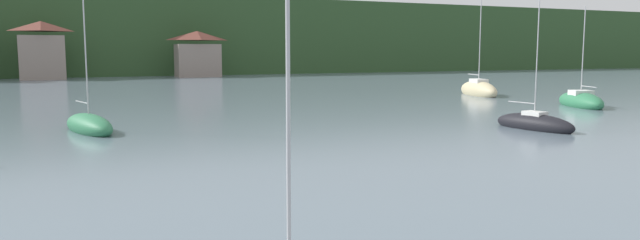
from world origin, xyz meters
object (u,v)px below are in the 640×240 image
object	(u,v)px
sailboat_far_3	(89,126)
sailboat_far_7	(581,102)
shore_building_central	(198,55)
sailboat_far_5	(478,90)
shore_building_westcentral	(42,51)
sailboat_mid_9	(534,124)

from	to	relation	value
sailboat_far_3	sailboat_far_7	world-z (taller)	sailboat_far_3
shore_building_central	sailboat_far_5	bearing A→B (deg)	-72.87
shore_building_westcentral	sailboat_far_5	size ratio (longest dim) A/B	0.90
shore_building_westcentral	sailboat_mid_9	size ratio (longest dim) A/B	1.14
shore_building_westcentral	sailboat_far_7	size ratio (longest dim) A/B	1.08
sailboat_mid_9	shore_building_westcentral	bearing A→B (deg)	-167.91
sailboat_far_5	sailboat_mid_9	bearing A→B (deg)	-16.20
sailboat_far_5	shore_building_central	bearing A→B (deg)	-146.44
sailboat_far_7	sailboat_mid_9	distance (m)	15.47
shore_building_central	sailboat_mid_9	world-z (taller)	shore_building_central
shore_building_westcentral	sailboat_far_3	distance (m)	63.86
shore_building_westcentral	shore_building_central	bearing A→B (deg)	0.11
sailboat_far_3	sailboat_mid_9	xyz separation A→B (m)	(22.15, -8.91, -0.01)
shore_building_westcentral	shore_building_central	size ratio (longest dim) A/B	1.15
sailboat_far_3	sailboat_mid_9	bearing A→B (deg)	53.60
sailboat_far_7	sailboat_mid_9	xyz separation A→B (m)	(-12.94, -8.47, -0.09)
shore_building_westcentral	sailboat_far_3	bearing A→B (deg)	-86.88
shore_building_westcentral	sailboat_far_7	bearing A→B (deg)	-58.96
shore_building_westcentral	shore_building_central	xyz separation A→B (m)	(23.21, 0.04, -0.55)
shore_building_westcentral	sailboat_far_5	bearing A→B (deg)	-52.80
sailboat_far_7	shore_building_central	bearing A→B (deg)	36.07
sailboat_far_7	sailboat_mid_9	size ratio (longest dim) A/B	1.05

